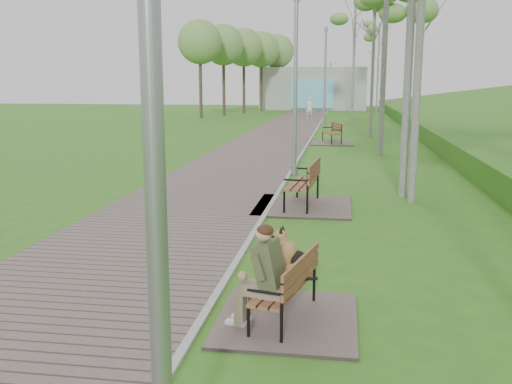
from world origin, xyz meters
TOP-DOWN VIEW (x-y plane):
  - ground at (0.00, 0.00)m, footprint 120.00×120.00m
  - walkway at (-1.75, 21.50)m, footprint 3.50×67.00m
  - kerb at (0.00, 21.50)m, footprint 0.10×67.00m
  - building_north at (-1.50, 50.97)m, footprint 10.00×5.20m
  - bench_main at (0.88, 0.55)m, footprint 1.58×1.75m
  - bench_second at (0.68, 6.64)m, footprint 2.05×2.27m
  - bench_third at (1.02, 19.69)m, footprint 1.83×2.04m
  - lamp_post_near at (0.44, -2.29)m, footprint 0.22×0.22m
  - lamp_post_second at (0.14, 10.86)m, footprint 0.20×0.20m
  - lamp_post_third at (0.37, 28.00)m, footprint 0.22×0.22m
  - lamp_post_far at (0.11, 49.68)m, footprint 0.17×0.17m
  - pedestrian_near at (-0.97, 35.94)m, footprint 0.62×0.44m
  - birch_far_b at (2.81, 23.00)m, footprint 2.24×2.24m
  - birch_distant_a at (2.10, 38.32)m, footprint 2.44×2.44m
  - birch_distant_b at (4.36, 47.35)m, footprint 2.25×2.25m

SIDE VIEW (x-z plane):
  - ground at x=0.00m, z-range 0.00..0.00m
  - walkway at x=-1.75m, z-range 0.00..0.04m
  - kerb at x=0.00m, z-range 0.00..0.05m
  - bench_third at x=1.02m, z-range -0.35..0.77m
  - bench_second at x=0.68m, z-range -0.39..0.86m
  - bench_main at x=0.88m, z-range -0.31..1.07m
  - pedestrian_near at x=-0.97m, z-range 0.00..1.62m
  - building_north at x=-1.50m, z-range -0.01..3.99m
  - lamp_post_far at x=0.11m, z-range -0.14..4.28m
  - lamp_post_second at x=0.14m, z-range -0.17..4.93m
  - lamp_post_third at x=0.37m, z-range -0.19..5.54m
  - lamp_post_near at x=0.44m, z-range -0.19..5.56m
  - birch_far_b at x=2.81m, z-range 2.16..9.73m
  - birch_distant_b at x=4.36m, z-range 2.30..10.37m
  - birch_distant_a at x=2.10m, z-range 2.62..11.81m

